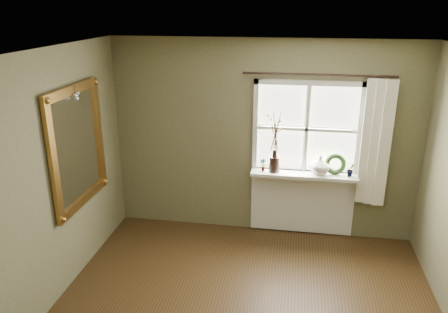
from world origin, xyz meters
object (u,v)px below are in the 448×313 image
at_px(dark_jug, 274,164).
at_px(wreath, 335,166).
at_px(gilt_mirror, 78,146).
at_px(cream_vase, 320,165).

relative_size(dark_jug, wreath, 0.73).
relative_size(wreath, gilt_mirror, 0.20).
distance_m(dark_jug, gilt_mirror, 2.43).
height_order(cream_vase, wreath, cream_vase).
relative_size(cream_vase, wreath, 0.91).
bearing_deg(wreath, gilt_mirror, -165.88).
distance_m(cream_vase, gilt_mirror, 2.95).
bearing_deg(gilt_mirror, cream_vase, 21.41).
bearing_deg(gilt_mirror, dark_jug, 26.51).
distance_m(dark_jug, cream_vase, 0.58).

